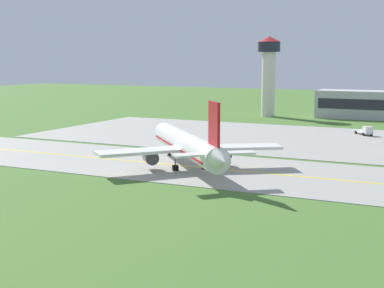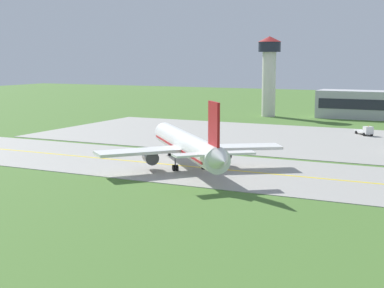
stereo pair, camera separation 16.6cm
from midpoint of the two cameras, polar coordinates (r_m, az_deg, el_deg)
ground_plane at (r=99.94m, az=2.02°, el=-2.49°), size 500.00×500.00×0.00m
taxiway_strip at (r=99.93m, az=2.02°, el=-2.46°), size 240.00×28.00×0.10m
apron_pad at (r=136.32m, az=13.12°, el=0.28°), size 140.00×52.00×0.10m
taxiway_centreline at (r=99.92m, az=2.02°, el=-2.43°), size 220.00×0.60×0.01m
airplane_lead at (r=99.46m, az=-0.48°, el=-0.12°), size 30.13×32.24×12.70m
service_truck_catering at (r=148.63m, az=16.69°, el=1.25°), size 5.46×6.36×2.59m
control_tower at (r=190.09m, az=7.54°, el=7.42°), size 7.60×7.60×25.83m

